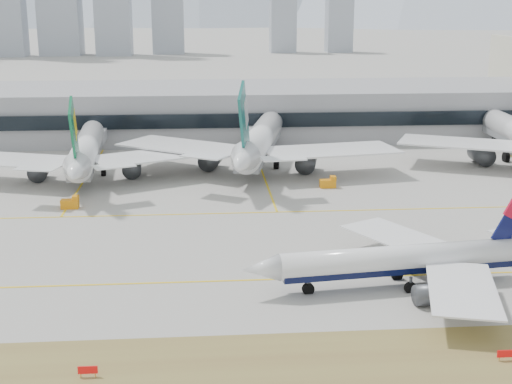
{
  "coord_description": "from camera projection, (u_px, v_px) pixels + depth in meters",
  "views": [
    {
      "loc": [
        -1.64,
        -104.67,
        40.79
      ],
      "look_at": [
        8.03,
        18.0,
        7.5
      ],
      "focal_mm": 50.0,
      "sensor_mm": 36.0,
      "label": 1
    }
  ],
  "objects": [
    {
      "name": "ground",
      "position": [
        214.0,
        269.0,
        111.5
      ],
      "size": [
        3000.0,
        3000.0,
        0.0
      ],
      "primitive_type": "plane",
      "color": "gray",
      "rests_on": "ground"
    },
    {
      "name": "taxiing_airliner",
      "position": [
        410.0,
        260.0,
        104.21
      ],
      "size": [
        49.19,
        42.48,
        16.53
      ],
      "rotation": [
        0.0,
        0.0,
        3.26
      ],
      "color": "white",
      "rests_on": "ground"
    },
    {
      "name": "widebody_eva",
      "position": [
        85.0,
        152.0,
        167.98
      ],
      "size": [
        63.22,
        61.97,
        22.58
      ],
      "rotation": [
        0.0,
        0.0,
        1.64
      ],
      "color": "white",
      "rests_on": "ground"
    },
    {
      "name": "widebody_cathay",
      "position": [
        259.0,
        143.0,
        175.73
      ],
      "size": [
        68.7,
        68.28,
        25.04
      ],
      "rotation": [
        0.0,
        0.0,
        1.36
      ],
      "color": "white",
      "rests_on": "ground"
    },
    {
      "name": "terminal",
      "position": [
        206.0,
        111.0,
        220.05
      ],
      "size": [
        280.0,
        43.1,
        15.0
      ],
      "color": "gray",
      "rests_on": "ground"
    },
    {
      "name": "hold_sign_left",
      "position": [
        88.0,
        370.0,
        79.36
      ],
      "size": [
        2.2,
        0.15,
        1.35
      ],
      "color": "red",
      "rests_on": "ground"
    },
    {
      "name": "hold_sign_right",
      "position": [
        506.0,
        354.0,
        83.01
      ],
      "size": [
        2.2,
        0.15,
        1.35
      ],
      "color": "red",
      "rests_on": "ground"
    },
    {
      "name": "gse_c",
      "position": [
        328.0,
        183.0,
        159.71
      ],
      "size": [
        3.55,
        2.0,
        2.6
      ],
      "color": "orange",
      "rests_on": "ground"
    },
    {
      "name": "gse_b",
      "position": [
        71.0,
        203.0,
        143.81
      ],
      "size": [
        3.55,
        2.0,
        2.6
      ],
      "color": "orange",
      "rests_on": "ground"
    }
  ]
}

